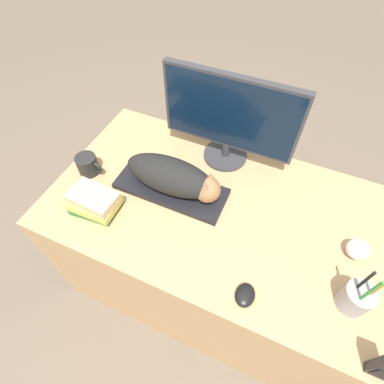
{
  "coord_description": "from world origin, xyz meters",
  "views": [
    {
      "loc": [
        0.19,
        -0.28,
        1.72
      ],
      "look_at": [
        -0.1,
        0.38,
        0.79
      ],
      "focal_mm": 28.0,
      "sensor_mm": 36.0,
      "label": 1
    }
  ],
  "objects_px": {
    "cat": "(175,177)",
    "monitor": "(230,117)",
    "keyboard": "(171,188)",
    "baseball": "(358,249)",
    "coffee_mug": "(88,165)",
    "pen_cup": "(356,298)",
    "book_stack": "(95,202)",
    "computer_mouse": "(245,295)"
  },
  "relations": [
    {
      "from": "cat",
      "to": "monitor",
      "type": "height_order",
      "value": "monitor"
    },
    {
      "from": "monitor",
      "to": "keyboard",
      "type": "bearing_deg",
      "value": -116.5
    },
    {
      "from": "keyboard",
      "to": "cat",
      "type": "distance_m",
      "value": 0.09
    },
    {
      "from": "cat",
      "to": "monitor",
      "type": "distance_m",
      "value": 0.33
    },
    {
      "from": "monitor",
      "to": "baseball",
      "type": "distance_m",
      "value": 0.68
    },
    {
      "from": "monitor",
      "to": "cat",
      "type": "bearing_deg",
      "value": -112.94
    },
    {
      "from": "keyboard",
      "to": "baseball",
      "type": "xyz_separation_m",
      "value": [
        0.73,
        0.01,
        0.03
      ]
    },
    {
      "from": "cat",
      "to": "monitor",
      "type": "relative_size",
      "value": 0.71
    },
    {
      "from": "coffee_mug",
      "to": "cat",
      "type": "bearing_deg",
      "value": 7.39
    },
    {
      "from": "pen_cup",
      "to": "baseball",
      "type": "distance_m",
      "value": 0.19
    },
    {
      "from": "keyboard",
      "to": "monitor",
      "type": "relative_size",
      "value": 0.82
    },
    {
      "from": "keyboard",
      "to": "pen_cup",
      "type": "distance_m",
      "value": 0.76
    },
    {
      "from": "monitor",
      "to": "book_stack",
      "type": "xyz_separation_m",
      "value": [
        -0.37,
        -0.48,
        -0.18
      ]
    },
    {
      "from": "monitor",
      "to": "computer_mouse",
      "type": "bearing_deg",
      "value": -64.01
    },
    {
      "from": "keyboard",
      "to": "monitor",
      "type": "distance_m",
      "value": 0.37
    },
    {
      "from": "monitor",
      "to": "computer_mouse",
      "type": "height_order",
      "value": "monitor"
    },
    {
      "from": "coffee_mug",
      "to": "baseball",
      "type": "height_order",
      "value": "coffee_mug"
    },
    {
      "from": "computer_mouse",
      "to": "pen_cup",
      "type": "height_order",
      "value": "pen_cup"
    },
    {
      "from": "computer_mouse",
      "to": "book_stack",
      "type": "xyz_separation_m",
      "value": [
        -0.65,
        0.1,
        0.03
      ]
    },
    {
      "from": "cat",
      "to": "book_stack",
      "type": "distance_m",
      "value": 0.33
    },
    {
      "from": "computer_mouse",
      "to": "book_stack",
      "type": "bearing_deg",
      "value": 171.5
    },
    {
      "from": "keyboard",
      "to": "computer_mouse",
      "type": "height_order",
      "value": "computer_mouse"
    },
    {
      "from": "book_stack",
      "to": "baseball",
      "type": "bearing_deg",
      "value": 12.3
    },
    {
      "from": "computer_mouse",
      "to": "book_stack",
      "type": "height_order",
      "value": "book_stack"
    },
    {
      "from": "coffee_mug",
      "to": "book_stack",
      "type": "relative_size",
      "value": 0.61
    },
    {
      "from": "coffee_mug",
      "to": "pen_cup",
      "type": "distance_m",
      "value": 1.12
    },
    {
      "from": "baseball",
      "to": "book_stack",
      "type": "distance_m",
      "value": 0.98
    },
    {
      "from": "keyboard",
      "to": "baseball",
      "type": "relative_size",
      "value": 6.05
    },
    {
      "from": "monitor",
      "to": "coffee_mug",
      "type": "relative_size",
      "value": 4.73
    },
    {
      "from": "coffee_mug",
      "to": "book_stack",
      "type": "height_order",
      "value": "book_stack"
    },
    {
      "from": "baseball",
      "to": "book_stack",
      "type": "relative_size",
      "value": 0.39
    },
    {
      "from": "pen_cup",
      "to": "computer_mouse",
      "type": "bearing_deg",
      "value": -159.66
    },
    {
      "from": "baseball",
      "to": "monitor",
      "type": "bearing_deg",
      "value": 155.44
    },
    {
      "from": "coffee_mug",
      "to": "book_stack",
      "type": "xyz_separation_m",
      "value": [
        0.14,
        -0.15,
        0.0
      ]
    },
    {
      "from": "pen_cup",
      "to": "baseball",
      "type": "height_order",
      "value": "pen_cup"
    },
    {
      "from": "cat",
      "to": "keyboard",
      "type": "bearing_deg",
      "value": -180.0
    },
    {
      "from": "computer_mouse",
      "to": "keyboard",
      "type": "bearing_deg",
      "value": 144.39
    },
    {
      "from": "keyboard",
      "to": "pen_cup",
      "type": "xyz_separation_m",
      "value": [
        0.74,
        -0.18,
        0.04
      ]
    },
    {
      "from": "keyboard",
      "to": "coffee_mug",
      "type": "height_order",
      "value": "coffee_mug"
    },
    {
      "from": "keyboard",
      "to": "computer_mouse",
      "type": "relative_size",
      "value": 5.56
    },
    {
      "from": "book_stack",
      "to": "keyboard",
      "type": "bearing_deg",
      "value": 41.52
    },
    {
      "from": "baseball",
      "to": "computer_mouse",
      "type": "bearing_deg",
      "value": -135.45
    }
  ]
}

